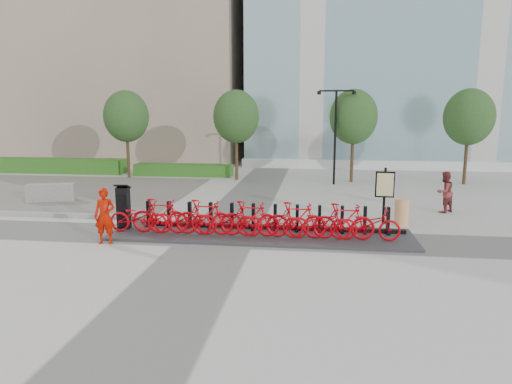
# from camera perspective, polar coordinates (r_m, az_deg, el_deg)

# --- Properties ---
(ground) EXTENTS (120.00, 120.00, 0.00)m
(ground) POSITION_cam_1_polar(r_m,az_deg,el_deg) (14.54, -4.70, -5.61)
(ground) COLOR #B3B3B3
(glass_building) EXTENTS (32.00, 16.00, 24.00)m
(glass_building) POSITION_cam_1_polar(r_m,az_deg,el_deg) (41.95, 24.12, 20.40)
(glass_building) COLOR #56829B
(glass_building) RESTS_ON ground
(gravel_patch) EXTENTS (14.00, 14.00, 0.00)m
(gravel_patch) POSITION_cam_1_polar(r_m,az_deg,el_deg) (24.73, -24.34, 0.09)
(gravel_patch) COLOR #49443D
(gravel_patch) RESTS_ON ground
(hedge_a) EXTENTS (10.00, 1.40, 0.90)m
(hedge_a) POSITION_cam_1_polar(r_m,az_deg,el_deg) (32.24, -24.44, 3.04)
(hedge_a) COLOR #1B5618
(hedge_a) RESTS_ON ground
(hedge_b) EXTENTS (6.00, 1.20, 0.70)m
(hedge_b) POSITION_cam_1_polar(r_m,az_deg,el_deg) (28.26, -9.03, 2.74)
(hedge_b) COLOR #1B5618
(hedge_b) RESTS_ON ground
(tree_0) EXTENTS (2.60, 2.60, 5.10)m
(tree_0) POSITION_cam_1_polar(r_m,az_deg,el_deg) (27.93, -15.91, 9.06)
(tree_0) COLOR brown
(tree_0) RESTS_ON ground
(tree_1) EXTENTS (2.60, 2.60, 5.10)m
(tree_1) POSITION_cam_1_polar(r_m,az_deg,el_deg) (26.06, -2.49, 9.38)
(tree_1) COLOR brown
(tree_1) RESTS_ON ground
(tree_2) EXTENTS (2.60, 2.60, 5.10)m
(tree_2) POSITION_cam_1_polar(r_m,az_deg,el_deg) (25.75, 12.10, 9.16)
(tree_2) COLOR brown
(tree_2) RESTS_ON ground
(tree_3) EXTENTS (2.60, 2.60, 5.10)m
(tree_3) POSITION_cam_1_polar(r_m,az_deg,el_deg) (26.90, 25.08, 8.47)
(tree_3) COLOR brown
(tree_3) RESTS_ON ground
(streetlamp) EXTENTS (2.00, 0.20, 5.00)m
(streetlamp) POSITION_cam_1_polar(r_m,az_deg,el_deg) (24.71, 9.90, 8.14)
(streetlamp) COLOR black
(streetlamp) RESTS_ON ground
(dock_pad) EXTENTS (9.60, 2.40, 0.08)m
(dock_pad) POSITION_cam_1_polar(r_m,az_deg,el_deg) (14.61, 0.56, -5.34)
(dock_pad) COLOR #353538
(dock_pad) RESTS_ON ground
(dock_rail_posts) EXTENTS (8.02, 0.50, 0.85)m
(dock_rail_posts) POSITION_cam_1_polar(r_m,az_deg,el_deg) (14.94, 1.01, -3.14)
(dock_rail_posts) COLOR black
(dock_rail_posts) RESTS_ON dock_pad
(bike_0) EXTENTS (1.91, 0.67, 1.00)m
(bike_0) POSITION_cam_1_polar(r_m,az_deg,el_deg) (15.10, -14.48, -3.02)
(bike_0) COLOR #BA020A
(bike_0) RESTS_ON dock_pad
(bike_1) EXTENTS (1.86, 0.52, 1.12)m
(bike_1) POSITION_cam_1_polar(r_m,az_deg,el_deg) (14.84, -11.90, -2.93)
(bike_1) COLOR #BA020A
(bike_1) RESTS_ON dock_pad
(bike_2) EXTENTS (1.91, 0.67, 1.00)m
(bike_2) POSITION_cam_1_polar(r_m,az_deg,el_deg) (14.63, -9.23, -3.25)
(bike_2) COLOR #BA020A
(bike_2) RESTS_ON dock_pad
(bike_3) EXTENTS (1.86, 0.52, 1.12)m
(bike_3) POSITION_cam_1_polar(r_m,az_deg,el_deg) (14.43, -6.49, -3.15)
(bike_3) COLOR #BA020A
(bike_3) RESTS_ON dock_pad
(bike_4) EXTENTS (1.91, 0.67, 1.00)m
(bike_4) POSITION_cam_1_polar(r_m,az_deg,el_deg) (14.29, -3.68, -3.46)
(bike_4) COLOR #BA020A
(bike_4) RESTS_ON dock_pad
(bike_5) EXTENTS (1.86, 0.52, 1.12)m
(bike_5) POSITION_cam_1_polar(r_m,az_deg,el_deg) (14.16, -0.82, -3.34)
(bike_5) COLOR #BA020A
(bike_5) RESTS_ON dock_pad
(bike_6) EXTENTS (1.91, 0.67, 1.00)m
(bike_6) POSITION_cam_1_polar(r_m,az_deg,el_deg) (14.09, 2.09, -3.65)
(bike_6) COLOR #BA020A
(bike_6) RESTS_ON dock_pad
(bike_7) EXTENTS (1.86, 0.52, 1.12)m
(bike_7) POSITION_cam_1_polar(r_m,az_deg,el_deg) (14.03, 5.03, -3.51)
(bike_7) COLOR #BA020A
(bike_7) RESTS_ON dock_pad
(bike_8) EXTENTS (1.91, 0.67, 1.00)m
(bike_8) POSITION_cam_1_polar(r_m,az_deg,el_deg) (14.03, 7.97, -3.80)
(bike_8) COLOR #BA020A
(bike_8) RESTS_ON dock_pad
(bike_9) EXTENTS (1.86, 0.52, 1.12)m
(bike_9) POSITION_cam_1_polar(r_m,az_deg,el_deg) (14.05, 10.91, -3.64)
(bike_9) COLOR #BA020A
(bike_9) RESTS_ON dock_pad
(bike_10) EXTENTS (1.91, 0.67, 1.00)m
(bike_10) POSITION_cam_1_polar(r_m,az_deg,el_deg) (14.13, 13.83, -3.91)
(bike_10) COLOR #BA020A
(bike_10) RESTS_ON dock_pad
(kiosk) EXTENTS (0.48, 0.41, 1.50)m
(kiosk) POSITION_cam_1_polar(r_m,az_deg,el_deg) (15.68, -16.24, -1.82)
(kiosk) COLOR black
(kiosk) RESTS_ON dock_pad
(worker_red) EXTENTS (0.66, 0.48, 1.69)m
(worker_red) POSITION_cam_1_polar(r_m,az_deg,el_deg) (14.32, -18.39, -2.86)
(worker_red) COLOR #AD1100
(worker_red) RESTS_ON ground
(pedestrian) EXTENTS (1.00, 0.97, 1.62)m
(pedestrian) POSITION_cam_1_polar(r_m,az_deg,el_deg) (19.22, 22.50, 0.00)
(pedestrian) COLOR maroon
(pedestrian) RESTS_ON ground
(construction_barrel) EXTENTS (0.54, 0.54, 0.93)m
(construction_barrel) POSITION_cam_1_polar(r_m,az_deg,el_deg) (16.58, 17.74, -2.44)
(construction_barrel) COLOR orange
(construction_barrel) RESTS_ON ground
(jersey_barrier) EXTENTS (2.06, 1.13, 0.77)m
(jersey_barrier) POSITION_cam_1_polar(r_m,az_deg,el_deg) (21.96, -24.25, -0.06)
(jersey_barrier) COLOR #9E9D99
(jersey_barrier) RESTS_ON ground
(map_sign) EXTENTS (0.66, 0.15, 2.00)m
(map_sign) POSITION_cam_1_polar(r_m,az_deg,el_deg) (16.48, 15.80, 0.62)
(map_sign) COLOR black
(map_sign) RESTS_ON ground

